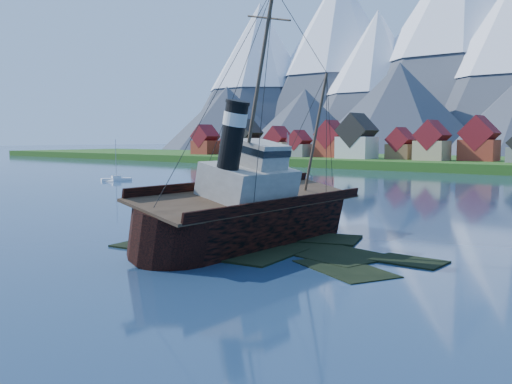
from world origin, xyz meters
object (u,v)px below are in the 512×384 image
Objects in this scene: tugboat_wreck at (260,210)px; sailboat_a at (288,188)px; sailboat_b at (116,180)px; sailboat_c at (287,175)px.

tugboat_wreck is 2.77× the size of sailboat_a.
sailboat_a is 1.10× the size of sailboat_b.
tugboat_wreck is 3.06× the size of sailboat_b.
sailboat_b is at bearing 151.34° from tugboat_wreck.
sailboat_a is 41.25m from sailboat_c.
sailboat_a is at bearing 122.21° from tugboat_wreck.
tugboat_wreck is at bearing -100.08° from sailboat_a.
sailboat_c reaches higher than sailboat_b.
sailboat_b is at bearing -179.95° from sailboat_c.
tugboat_wreck is 91.87m from sailboat_b.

